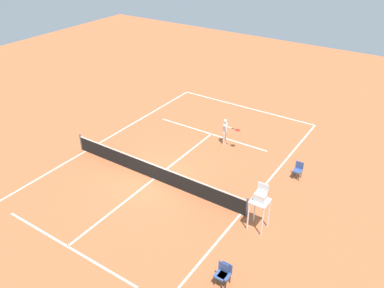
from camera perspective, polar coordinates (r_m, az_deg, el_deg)
name	(u,v)px	position (r m, az deg, el deg)	size (l,w,h in m)	color
ground_plane	(154,179)	(21.82, -5.53, -5.05)	(60.00, 60.00, 0.00)	#B76038
court_lines	(154,179)	(21.81, -5.53, -5.04)	(10.80, 22.38, 0.01)	white
tennis_net	(154,171)	(21.53, -5.60, -3.97)	(11.40, 0.10, 1.07)	#4C4C51
player_serving	(226,130)	(24.46, 4.90, 2.08)	(1.29, 0.58, 1.75)	beige
tennis_ball	(204,164)	(22.89, 1.79, -2.92)	(0.07, 0.07, 0.07)	#CCE033
umpire_chair	(260,200)	(17.88, 9.88, -8.06)	(0.80, 0.80, 2.41)	silver
courtside_chair_near	(222,273)	(16.11, 4.32, -18.17)	(0.44, 0.46, 0.95)	#262626
courtside_chair_mid	(298,169)	(22.30, 15.16, -3.57)	(0.44, 0.46, 0.95)	#262626
courtside_chair_far	(225,273)	(16.12, 4.85, -18.17)	(0.44, 0.46, 0.95)	#262626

